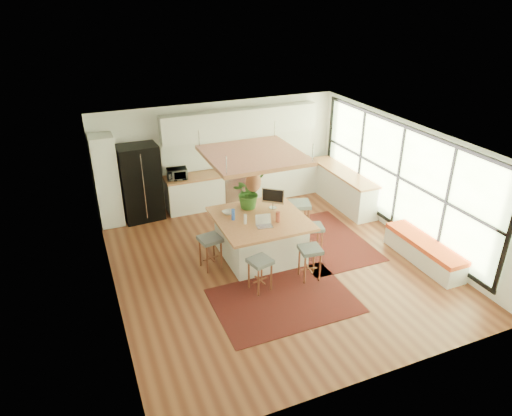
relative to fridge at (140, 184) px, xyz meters
name	(u,v)px	position (x,y,z in m)	size (l,w,h in m)	color
floor	(274,262)	(2.18, -3.20, -0.93)	(7.00, 7.00, 0.00)	#5D2B1A
ceiling	(276,141)	(2.18, -3.20, 1.78)	(7.00, 7.00, 0.00)	white
wall_back	(220,153)	(2.18, 0.30, 0.42)	(6.50, 6.50, 0.00)	white
wall_front	(381,306)	(2.18, -6.70, 0.42)	(6.50, 6.50, 0.00)	white
wall_left	(108,236)	(-1.07, -3.20, 0.42)	(7.00, 7.00, 0.00)	white
wall_right	(406,181)	(5.43, -3.20, 0.42)	(7.00, 7.00, 0.00)	white
window_wall	(405,180)	(5.40, -3.20, 0.47)	(0.10, 6.20, 2.60)	black
pantry	(107,181)	(-0.77, -0.02, 0.20)	(0.55, 0.60, 2.25)	silver
back_counter_base	(244,185)	(2.73, -0.02, -0.49)	(4.20, 0.60, 0.88)	silver
back_counter_top	(243,170)	(2.73, -0.02, -0.03)	(4.24, 0.64, 0.05)	#A55F3A
backsplash	(239,150)	(2.73, 0.28, 0.43)	(4.20, 0.02, 0.80)	white
upper_cabinets	(241,122)	(2.73, 0.12, 1.22)	(4.20, 0.34, 0.70)	silver
range	(235,185)	(2.48, -0.02, -0.43)	(0.76, 0.62, 1.00)	#A5A5AA
right_counter_base	(342,188)	(5.11, -1.20, -0.49)	(0.60, 2.50, 0.88)	silver
right_counter_top	(344,172)	(5.11, -1.20, -0.03)	(0.64, 2.54, 0.05)	#A55F3A
window_bench	(424,251)	(5.13, -4.40, -0.68)	(0.52, 2.00, 0.50)	silver
ceiling_panel	(253,168)	(1.88, -2.80, 1.12)	(1.86, 1.86, 0.80)	#A55F3A
rug_near	(284,300)	(1.80, -4.49, -0.92)	(2.60, 1.80, 0.01)	black
rug_right	(323,241)	(3.61, -2.80, -0.92)	(1.80, 2.60, 0.01)	black
fridge	(140,184)	(0.00, 0.00, 0.00)	(0.95, 0.75, 1.92)	black
island	(260,237)	(2.02, -2.83, -0.46)	(1.85, 1.85, 0.93)	#A55F3A
stool_near_left	(260,274)	(1.53, -3.98, -0.57)	(0.40, 0.40, 0.68)	#51585A
stool_near_right	(310,263)	(2.59, -4.01, -0.57)	(0.42, 0.42, 0.71)	#51585A
stool_right_front	(313,238)	(3.13, -3.16, -0.57)	(0.40, 0.40, 0.67)	#51585A
stool_right_back	(299,220)	(3.26, -2.25, -0.57)	(0.47, 0.47, 0.80)	#51585A
stool_left_side	(211,253)	(0.89, -2.87, -0.57)	(0.43, 0.43, 0.72)	#51585A
laptop	(264,221)	(1.94, -3.23, 0.12)	(0.32, 0.34, 0.24)	#A5A5AA
monitor	(273,197)	(2.45, -2.51, 0.26)	(0.50, 0.18, 0.46)	#A5A5AA
microwave	(177,173)	(0.93, -0.04, 0.17)	(0.50, 0.28, 0.34)	#A5A5AA
island_plant	(248,195)	(1.97, -2.27, 0.29)	(0.66, 0.74, 0.57)	#1E4C19
island_bowl	(228,213)	(1.45, -2.41, 0.03)	(0.24, 0.24, 0.06)	silver
island_bottle_0	(234,216)	(1.47, -2.73, 0.10)	(0.07, 0.07, 0.19)	#3A6EEA
island_bottle_1	(245,220)	(1.62, -2.98, 0.10)	(0.07, 0.07, 0.19)	silver
island_bottle_2	(277,217)	(2.27, -3.13, 0.10)	(0.07, 0.07, 0.19)	#A74737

